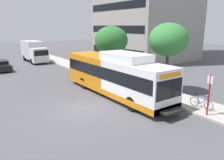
{
  "coord_description": "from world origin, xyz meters",
  "views": [
    {
      "loc": [
        -6.54,
        -12.69,
        5.63
      ],
      "look_at": [
        2.91,
        0.58,
        1.6
      ],
      "focal_mm": 35.31,
      "sensor_mm": 36.0,
      "label": 1
    }
  ],
  "objects_px": {
    "street_tree_near_stop": "(168,40)",
    "box_truck_background": "(34,51)",
    "bus_stop_sign_pole": "(209,92)",
    "street_tree_mid_block": "(111,40)",
    "parked_car_far_lane": "(1,65)",
    "transit_bus": "(115,75)",
    "bicycle_parked": "(201,102)"
  },
  "relations": [
    {
      "from": "street_tree_near_stop",
      "to": "bicycle_parked",
      "type": "bearing_deg",
      "value": -106.75
    },
    {
      "from": "street_tree_mid_block",
      "to": "parked_car_far_lane",
      "type": "relative_size",
      "value": 1.22
    },
    {
      "from": "street_tree_mid_block",
      "to": "transit_bus",
      "type": "bearing_deg",
      "value": -123.24
    },
    {
      "from": "street_tree_near_stop",
      "to": "box_truck_background",
      "type": "distance_m",
      "value": 24.01
    },
    {
      "from": "transit_bus",
      "to": "parked_car_far_lane",
      "type": "distance_m",
      "value": 17.78
    },
    {
      "from": "street_tree_near_stop",
      "to": "street_tree_mid_block",
      "type": "xyz_separation_m",
      "value": [
        0.16,
        8.41,
        -0.48
      ]
    },
    {
      "from": "bus_stop_sign_pole",
      "to": "box_truck_background",
      "type": "xyz_separation_m",
      "value": [
        -2.2,
        28.66,
        0.09
      ]
    },
    {
      "from": "street_tree_near_stop",
      "to": "parked_car_far_lane",
      "type": "relative_size",
      "value": 1.28
    },
    {
      "from": "parked_car_far_lane",
      "to": "bus_stop_sign_pole",
      "type": "bearing_deg",
      "value": -71.83
    },
    {
      "from": "parked_car_far_lane",
      "to": "box_truck_background",
      "type": "relative_size",
      "value": 0.64
    },
    {
      "from": "box_truck_background",
      "to": "parked_car_far_lane",
      "type": "bearing_deg",
      "value": -139.66
    },
    {
      "from": "bicycle_parked",
      "to": "box_truck_background",
      "type": "bearing_deg",
      "value": 96.13
    },
    {
      "from": "street_tree_near_stop",
      "to": "bus_stop_sign_pole",
      "type": "bearing_deg",
      "value": -111.74
    },
    {
      "from": "transit_bus",
      "to": "bicycle_parked",
      "type": "distance_m",
      "value": 6.89
    },
    {
      "from": "box_truck_background",
      "to": "bus_stop_sign_pole",
      "type": "bearing_deg",
      "value": -85.61
    },
    {
      "from": "street_tree_near_stop",
      "to": "street_tree_mid_block",
      "type": "height_order",
      "value": "street_tree_near_stop"
    },
    {
      "from": "transit_bus",
      "to": "bicycle_parked",
      "type": "relative_size",
      "value": 6.96
    },
    {
      "from": "bus_stop_sign_pole",
      "to": "box_truck_background",
      "type": "distance_m",
      "value": 28.74
    },
    {
      "from": "street_tree_mid_block",
      "to": "street_tree_near_stop",
      "type": "bearing_deg",
      "value": -91.06
    },
    {
      "from": "street_tree_near_stop",
      "to": "box_truck_background",
      "type": "height_order",
      "value": "street_tree_near_stop"
    },
    {
      "from": "bus_stop_sign_pole",
      "to": "bicycle_parked",
      "type": "height_order",
      "value": "bus_stop_sign_pole"
    },
    {
      "from": "transit_bus",
      "to": "parked_car_far_lane",
      "type": "bearing_deg",
      "value": 109.1
    },
    {
      "from": "transit_bus",
      "to": "street_tree_near_stop",
      "type": "height_order",
      "value": "street_tree_near_stop"
    },
    {
      "from": "street_tree_near_stop",
      "to": "box_truck_background",
      "type": "bearing_deg",
      "value": 100.3
    },
    {
      "from": "bus_stop_sign_pole",
      "to": "box_truck_background",
      "type": "height_order",
      "value": "box_truck_background"
    },
    {
      "from": "street_tree_near_stop",
      "to": "parked_car_far_lane",
      "type": "distance_m",
      "value": 21.49
    },
    {
      "from": "bus_stop_sign_pole",
      "to": "street_tree_near_stop",
      "type": "relative_size",
      "value": 0.45
    },
    {
      "from": "street_tree_mid_block",
      "to": "box_truck_background",
      "type": "distance_m",
      "value": 15.87
    },
    {
      "from": "transit_bus",
      "to": "street_tree_near_stop",
      "type": "distance_m",
      "value": 5.31
    },
    {
      "from": "street_tree_near_stop",
      "to": "box_truck_background",
      "type": "xyz_separation_m",
      "value": [
        -4.27,
        23.47,
        -2.75
      ]
    },
    {
      "from": "bus_stop_sign_pole",
      "to": "street_tree_mid_block",
      "type": "relative_size",
      "value": 0.47
    },
    {
      "from": "parked_car_far_lane",
      "to": "box_truck_background",
      "type": "distance_m",
      "value": 7.47
    }
  ]
}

